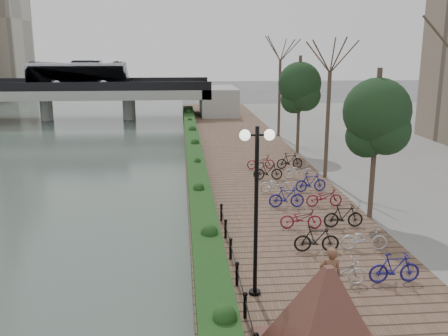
{
  "coord_description": "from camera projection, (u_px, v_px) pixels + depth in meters",
  "views": [
    {
      "loc": [
        -0.26,
        -11.36,
        7.79
      ],
      "look_at": [
        1.82,
        12.56,
        2.0
      ],
      "focal_mm": 40.0,
      "sensor_mm": 36.0,
      "label": 1
    }
  ],
  "objects": [
    {
      "name": "granite_monument",
      "position": [
        326.0,
        316.0,
        11.48
      ],
      "size": [
        4.79,
        4.79,
        2.51
      ],
      "color": "#4C2420",
      "rests_on": "promenade"
    },
    {
      "name": "motorcycle",
      "position": [
        321.0,
        314.0,
        13.21
      ],
      "size": [
        0.65,
        1.45,
        0.88
      ],
      "primitive_type": null,
      "rotation": [
        0.0,
        0.0,
        0.16
      ],
      "color": "black",
      "rests_on": "promenade"
    },
    {
      "name": "promenade",
      "position": [
        253.0,
        176.0,
        30.08
      ],
      "size": [
        8.0,
        75.0,
        0.5
      ],
      "primitive_type": "cube",
      "color": "brown",
      "rests_on": "ground"
    },
    {
      "name": "street_trees",
      "position": [
        347.0,
        132.0,
        24.94
      ],
      "size": [
        3.2,
        37.12,
        6.8
      ],
      "color": "#372620",
      "rests_on": "promenade"
    },
    {
      "name": "chain_fence",
      "position": [
        241.0,
        290.0,
        14.71
      ],
      "size": [
        0.1,
        14.1,
        0.7
      ],
      "color": "black",
      "rests_on": "promenade"
    },
    {
      "name": "pedestrian",
      "position": [
        330.0,
        276.0,
        14.4
      ],
      "size": [
        0.7,
        0.52,
        1.77
      ],
      "primitive_type": "imported",
      "rotation": [
        0.0,
        0.0,
        2.98
      ],
      "color": "brown",
      "rests_on": "promenade"
    },
    {
      "name": "hedge",
      "position": [
        195.0,
        160.0,
        32.08
      ],
      "size": [
        1.1,
        56.0,
        0.6
      ],
      "primitive_type": "cube",
      "color": "#173A15",
      "rests_on": "promenade"
    },
    {
      "name": "lamppost",
      "position": [
        257.0,
        177.0,
        14.33
      ],
      "size": [
        1.02,
        0.32,
        5.15
      ],
      "color": "black",
      "rests_on": "promenade"
    },
    {
      "name": "bridge",
      "position": [
        52.0,
        90.0,
        54.44
      ],
      "size": [
        36.0,
        10.77,
        6.5
      ],
      "color": "gray",
      "rests_on": "ground"
    },
    {
      "name": "bicycle_parking",
      "position": [
        306.0,
        198.0,
        23.29
      ],
      "size": [
        2.4,
        17.32,
        1.0
      ],
      "color": "#BABCC0",
      "rests_on": "promenade"
    }
  ]
}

